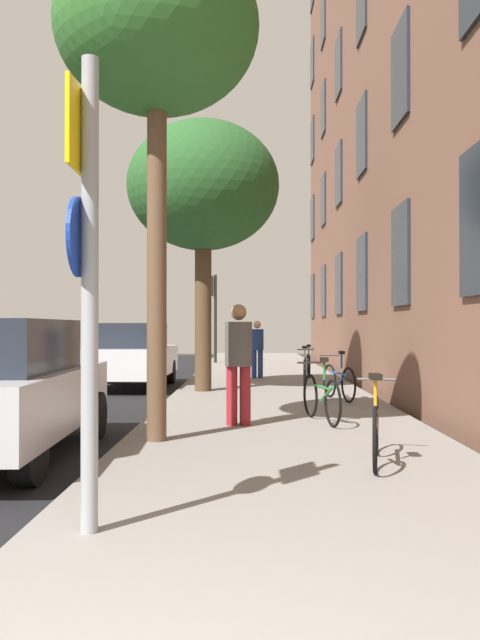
{
  "coord_description": "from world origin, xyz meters",
  "views": [
    {
      "loc": [
        0.59,
        -2.0,
        1.55
      ],
      "look_at": [
        0.45,
        10.92,
        1.68
      ],
      "focal_mm": 37.5,
      "sensor_mm": 36.0,
      "label": 1
    }
  ],
  "objects_px": {
    "traffic_light": "(213,302)",
    "bicycle_0": "(376,428)",
    "bicycle_2": "(339,381)",
    "pedestrian_0": "(239,356)",
    "tree_near": "(157,30)",
    "car_1": "(131,355)",
    "bicycle_4": "(309,364)",
    "pedestrian_1": "(257,345)",
    "tree_far": "(203,187)",
    "bicycle_1": "(321,397)",
    "sign_post": "(86,260)",
    "bicycle_3": "(305,370)"
  },
  "relations": [
    {
      "from": "bicycle_4",
      "to": "pedestrian_1",
      "type": "relative_size",
      "value": 1.08
    },
    {
      "from": "bicycle_2",
      "to": "bicycle_1",
      "type": "bearing_deg",
      "value": -102.67
    },
    {
      "from": "bicycle_0",
      "to": "bicycle_1",
      "type": "bearing_deg",
      "value": 94.55
    },
    {
      "from": "tree_near",
      "to": "car_1",
      "type": "bearing_deg",
      "value": 102.02
    },
    {
      "from": "bicycle_0",
      "to": "bicycle_4",
      "type": "distance_m",
      "value": 12.0
    },
    {
      "from": "sign_post",
      "to": "bicycle_4",
      "type": "relative_size",
      "value": 1.92
    },
    {
      "from": "tree_near",
      "to": "pedestrian_1",
      "type": "relative_size",
      "value": 3.97
    },
    {
      "from": "bicycle_0",
      "to": "bicycle_1",
      "type": "relative_size",
      "value": 0.96
    },
    {
      "from": "tree_far",
      "to": "car_1",
      "type": "distance_m",
      "value": 4.66
    },
    {
      "from": "traffic_light",
      "to": "pedestrian_1",
      "type": "xyz_separation_m",
      "value": [
        1.65,
        -7.99,
        -1.49
      ]
    },
    {
      "from": "tree_far",
      "to": "bicycle_2",
      "type": "bearing_deg",
      "value": -33.48
    },
    {
      "from": "bicycle_2",
      "to": "bicycle_0",
      "type": "bearing_deg",
      "value": -94.15
    },
    {
      "from": "sign_post",
      "to": "pedestrian_0",
      "type": "bearing_deg",
      "value": 78.84
    },
    {
      "from": "sign_post",
      "to": "car_1",
      "type": "bearing_deg",
      "value": 98.45
    },
    {
      "from": "traffic_light",
      "to": "pedestrian_1",
      "type": "relative_size",
      "value": 2.2
    },
    {
      "from": "traffic_light",
      "to": "tree_near",
      "type": "bearing_deg",
      "value": -89.24
    },
    {
      "from": "tree_far",
      "to": "bicycle_4",
      "type": "height_order",
      "value": "tree_far"
    },
    {
      "from": "traffic_light",
      "to": "bicycle_0",
      "type": "bearing_deg",
      "value": -82.07
    },
    {
      "from": "pedestrian_0",
      "to": "bicycle_1",
      "type": "bearing_deg",
      "value": 15.11
    },
    {
      "from": "bicycle_2",
      "to": "pedestrian_0",
      "type": "bearing_deg",
      "value": -119.76
    },
    {
      "from": "pedestrian_0",
      "to": "tree_near",
      "type": "bearing_deg",
      "value": -127.53
    },
    {
      "from": "traffic_light",
      "to": "pedestrian_1",
      "type": "bearing_deg",
      "value": -78.32
    },
    {
      "from": "tree_far",
      "to": "bicycle_0",
      "type": "bearing_deg",
      "value": -73.45
    },
    {
      "from": "tree_far",
      "to": "pedestrian_1",
      "type": "relative_size",
      "value": 3.78
    },
    {
      "from": "bicycle_4",
      "to": "pedestrian_1",
      "type": "xyz_separation_m",
      "value": [
        -1.47,
        -0.45,
        0.55
      ]
    },
    {
      "from": "pedestrian_0",
      "to": "pedestrian_1",
      "type": "height_order",
      "value": "pedestrian_0"
    },
    {
      "from": "tree_far",
      "to": "bicycle_3",
      "type": "height_order",
      "value": "tree_far"
    },
    {
      "from": "bicycle_0",
      "to": "pedestrian_0",
      "type": "bearing_deg",
      "value": 118.86
    },
    {
      "from": "sign_post",
      "to": "bicycle_4",
      "type": "bearing_deg",
      "value": 78.74
    },
    {
      "from": "sign_post",
      "to": "bicycle_2",
      "type": "xyz_separation_m",
      "value": [
        2.9,
        8.37,
        -1.52
      ]
    },
    {
      "from": "car_1",
      "to": "bicycle_1",
      "type": "bearing_deg",
      "value": -59.05
    },
    {
      "from": "bicycle_0",
      "to": "bicycle_4",
      "type": "bearing_deg",
      "value": 88.1
    },
    {
      "from": "bicycle_0",
      "to": "pedestrian_0",
      "type": "relative_size",
      "value": 0.94
    },
    {
      "from": "car_1",
      "to": "pedestrian_0",
      "type": "bearing_deg",
      "value": -68.39
    },
    {
      "from": "traffic_light",
      "to": "bicycle_0",
      "type": "height_order",
      "value": "traffic_light"
    },
    {
      "from": "sign_post",
      "to": "car_1",
      "type": "distance_m",
      "value": 12.25
    },
    {
      "from": "bicycle_0",
      "to": "bicycle_2",
      "type": "height_order",
      "value": "bicycle_2"
    },
    {
      "from": "traffic_light",
      "to": "pedestrian_0",
      "type": "bearing_deg",
      "value": -85.76
    },
    {
      "from": "bicycle_2",
      "to": "pedestrian_1",
      "type": "height_order",
      "value": "pedestrian_1"
    },
    {
      "from": "pedestrian_0",
      "to": "bicycle_2",
      "type": "bearing_deg",
      "value": 60.24
    },
    {
      "from": "sign_post",
      "to": "tree_far",
      "type": "relative_size",
      "value": 0.55
    },
    {
      "from": "bicycle_3",
      "to": "bicycle_4",
      "type": "height_order",
      "value": "bicycle_3"
    },
    {
      "from": "bicycle_0",
      "to": "bicycle_1",
      "type": "xyz_separation_m",
      "value": [
        -0.24,
        3.0,
        0.01
      ]
    },
    {
      "from": "bicycle_1",
      "to": "car_1",
      "type": "xyz_separation_m",
      "value": [
        -4.02,
        6.7,
        0.34
      ]
    },
    {
      "from": "bicycle_3",
      "to": "sign_post",
      "type": "bearing_deg",
      "value": -102.41
    },
    {
      "from": "tree_far",
      "to": "bicycle_0",
      "type": "xyz_separation_m",
      "value": [
        2.33,
        -7.83,
        -4.16
      ]
    },
    {
      "from": "pedestrian_0",
      "to": "bicycle_4",
      "type": "bearing_deg",
      "value": 78.68
    },
    {
      "from": "sign_post",
      "to": "tree_far",
      "type": "bearing_deg",
      "value": 89.23
    },
    {
      "from": "tree_far",
      "to": "pedestrian_0",
      "type": "relative_size",
      "value": 3.43
    },
    {
      "from": "traffic_light",
      "to": "car_1",
      "type": "distance_m",
      "value": 10.1
    }
  ]
}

